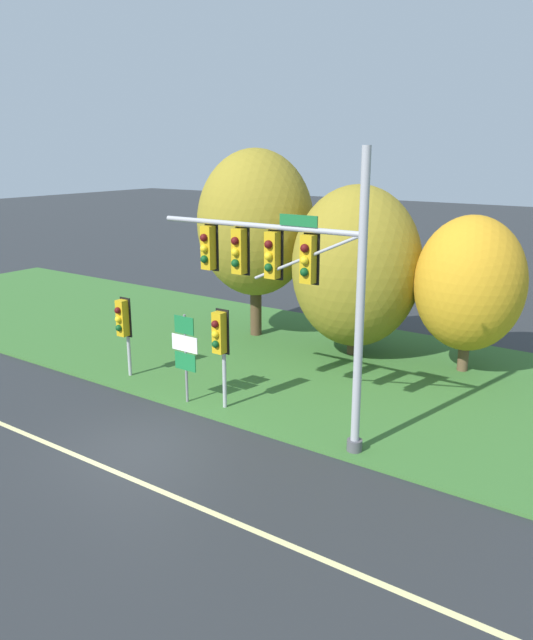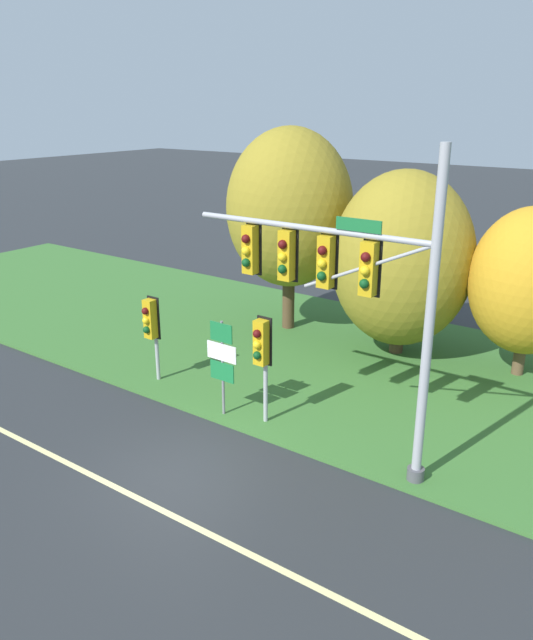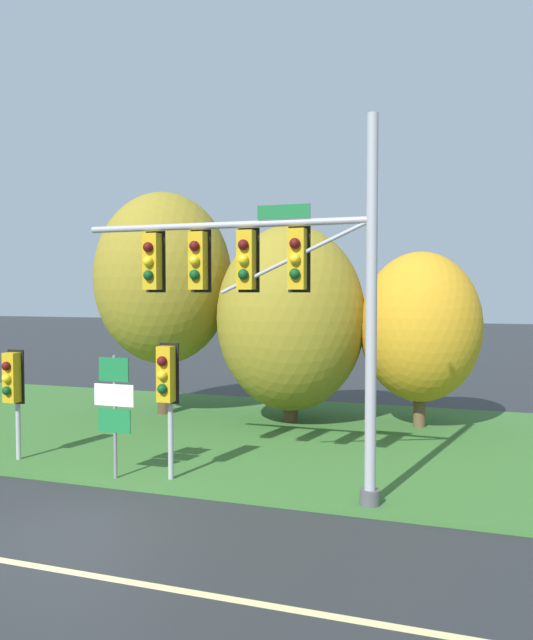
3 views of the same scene
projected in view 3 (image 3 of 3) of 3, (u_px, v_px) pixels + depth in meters
ground_plane at (65, 535)px, 10.96m from camera, size 160.00×160.00×0.00m
lane_stripe at (17, 563)px, 9.83m from camera, size 36.00×0.16×0.01m
grass_verge at (236, 432)px, 18.77m from camera, size 48.00×11.50×0.10m
traffic_signal_mast at (270, 279)px, 12.68m from camera, size 6.46×0.49×7.59m
pedestrian_signal_near_kerb at (13, 383)px, 15.31m from camera, size 0.46×0.55×2.75m
pedestrian_signal_further_along at (167, 382)px, 13.66m from camera, size 0.46×0.55×3.05m
route_sign_post at (114, 402)px, 13.88m from camera, size 1.00×0.08×2.77m
tree_nearest_road at (163, 279)px, 21.23m from camera, size 4.66×4.66×7.55m
tree_left_of_mast at (291, 318)px, 19.93m from camera, size 4.74×4.74×6.30m
tree_behind_signpost at (420, 327)px, 19.18m from camera, size 3.70×3.70×5.41m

